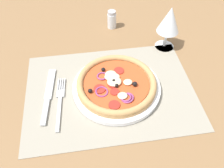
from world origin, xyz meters
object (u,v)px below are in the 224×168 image
fork (60,100)px  pepper_shaker (112,20)px  plate (117,89)px  knife (48,94)px  pizza (117,85)px  wine_glass (169,21)px

fork → pepper_shaker: pepper_shaker is taller
fork → pepper_shaker: bearing=-26.6°
plate → fork: bearing=-175.3°
pepper_shaker → knife: bearing=-127.1°
pepper_shaker → pizza: bearing=-96.1°
knife → fork: bearing=-122.0°
plate → fork: 16.15cm
fork → wine_glass: size_ratio=1.21×
fork → pepper_shaker: (19.38, 32.43, 2.63)cm
knife → wine_glass: wine_glass is taller
plate → knife: plate is taller
pizza → pepper_shaker: 31.30cm
pepper_shaker → plate: bearing=-96.0°
pizza → pepper_shaker: size_ratio=3.35×
pizza → pepper_shaker: bearing=83.9°
knife → pizza: bearing=-87.4°
plate → knife: (-19.31, 1.21, -0.46)cm
pizza → wine_glass: wine_glass is taller
wine_glass → pepper_shaker: wine_glass is taller
wine_glass → pepper_shaker: (-16.12, 13.78, -6.81)cm
pizza → wine_glass: size_ratio=1.51×
knife → plate: bearing=-87.3°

